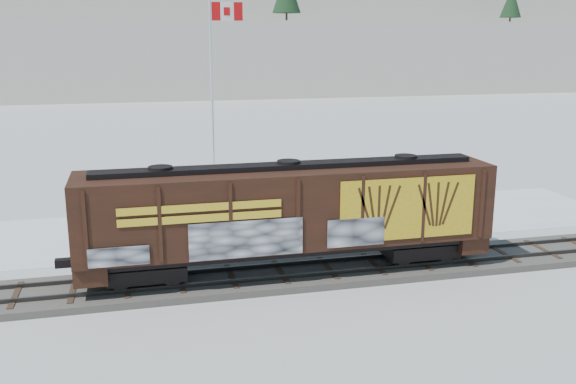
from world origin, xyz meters
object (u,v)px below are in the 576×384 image
object	(u,v)px
car_white	(269,206)
car_dark	(287,211)
flagpole	(215,130)
car_silver	(224,220)
hopper_railcar	(289,211)

from	to	relation	value
car_white	car_dark	bearing A→B (deg)	-170.94
flagpole	car_white	world-z (taller)	flagpole
car_silver	flagpole	bearing A→B (deg)	-25.73
car_white	hopper_railcar	bearing A→B (deg)	156.54
hopper_railcar	car_silver	world-z (taller)	hopper_railcar
car_dark	hopper_railcar	bearing A→B (deg)	176.86
hopper_railcar	car_silver	bearing A→B (deg)	104.80
hopper_railcar	flagpole	distance (m)	13.18
car_dark	flagpole	bearing A→B (deg)	35.55
hopper_railcar	flagpole	size ratio (longest dim) A/B	1.41
hopper_railcar	car_dark	size ratio (longest dim) A/B	2.99
flagpole	car_white	xyz separation A→B (m)	(2.18, -4.61, -3.53)
hopper_railcar	car_white	world-z (taller)	hopper_railcar
flagpole	car_white	size ratio (longest dim) A/B	2.60
car_silver	car_white	distance (m)	3.35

